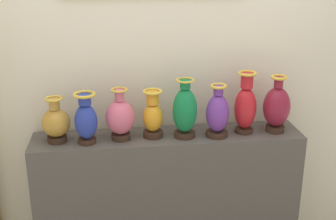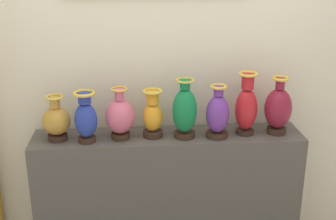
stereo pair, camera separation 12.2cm
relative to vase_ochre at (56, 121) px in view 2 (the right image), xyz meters
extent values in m
cube|color=#4C4742|center=(0.72, 0.01, -0.62)|extent=(1.80, 0.34, 0.98)
cube|color=beige|center=(0.72, 0.24, 0.31)|extent=(3.76, 0.10, 2.84)
cylinder|color=#382319|center=(0.00, 0.00, -0.11)|extent=(0.12, 0.12, 0.04)
ellipsoid|color=#B27F2D|center=(0.00, 0.00, 0.00)|extent=(0.18, 0.18, 0.18)
cylinder|color=#B27F2D|center=(0.00, 0.00, 0.13)|extent=(0.07, 0.07, 0.07)
torus|color=gold|center=(0.00, 0.00, 0.16)|extent=(0.11, 0.11, 0.02)
cylinder|color=#382319|center=(0.19, -0.05, -0.11)|extent=(0.11, 0.11, 0.03)
ellipsoid|color=#263899|center=(0.19, -0.05, 0.02)|extent=(0.14, 0.14, 0.23)
cylinder|color=#263899|center=(0.19, -0.05, 0.16)|extent=(0.08, 0.08, 0.06)
torus|color=gold|center=(0.19, -0.05, 0.19)|extent=(0.14, 0.14, 0.02)
cylinder|color=#382319|center=(0.41, -0.01, -0.11)|extent=(0.12, 0.12, 0.04)
ellipsoid|color=#CC5972|center=(0.41, -0.01, 0.02)|extent=(0.19, 0.19, 0.22)
cylinder|color=#CC5972|center=(0.41, -0.01, 0.17)|extent=(0.06, 0.06, 0.07)
torus|color=gold|center=(0.41, -0.01, 0.21)|extent=(0.11, 0.11, 0.01)
cylinder|color=#382319|center=(0.62, 0.00, -0.11)|extent=(0.13, 0.13, 0.04)
ellipsoid|color=orange|center=(0.62, 0.00, 0.00)|extent=(0.13, 0.13, 0.19)
cylinder|color=orange|center=(0.62, 0.00, 0.14)|extent=(0.08, 0.08, 0.08)
torus|color=gold|center=(0.62, 0.00, 0.18)|extent=(0.13, 0.13, 0.02)
cylinder|color=#382319|center=(0.82, -0.02, -0.11)|extent=(0.14, 0.14, 0.03)
ellipsoid|color=#14723D|center=(0.82, -0.02, 0.05)|extent=(0.16, 0.16, 0.30)
cylinder|color=#14723D|center=(0.82, -0.02, 0.23)|extent=(0.07, 0.07, 0.06)
torus|color=gold|center=(0.82, -0.02, 0.26)|extent=(0.12, 0.12, 0.01)
cylinder|color=#382319|center=(1.04, -0.04, -0.11)|extent=(0.14, 0.14, 0.03)
ellipsoid|color=#6B3393|center=(1.04, -0.04, 0.03)|extent=(0.15, 0.15, 0.25)
cylinder|color=#6B3393|center=(1.04, -0.04, 0.19)|extent=(0.06, 0.06, 0.06)
torus|color=gold|center=(1.04, -0.04, 0.21)|extent=(0.11, 0.11, 0.02)
cylinder|color=#382319|center=(1.23, 0.00, -0.12)|extent=(0.12, 0.12, 0.03)
ellipsoid|color=red|center=(1.23, 0.00, 0.04)|extent=(0.15, 0.15, 0.28)
cylinder|color=red|center=(1.23, 0.00, 0.23)|extent=(0.08, 0.08, 0.10)
torus|color=gold|center=(1.23, 0.00, 0.28)|extent=(0.12, 0.12, 0.02)
cylinder|color=#382319|center=(1.45, -0.01, -0.11)|extent=(0.13, 0.13, 0.04)
ellipsoid|color=maroon|center=(1.45, -0.01, 0.04)|extent=(0.18, 0.18, 0.27)
cylinder|color=maroon|center=(1.45, -0.01, 0.21)|extent=(0.06, 0.06, 0.07)
torus|color=gold|center=(1.45, -0.01, 0.25)|extent=(0.11, 0.11, 0.02)
camera|label=1|loc=(0.37, -2.73, 1.04)|focal=48.19mm
camera|label=2|loc=(0.49, -2.74, 1.04)|focal=48.19mm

